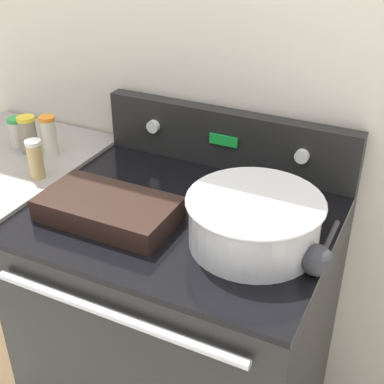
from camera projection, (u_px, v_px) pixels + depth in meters
The scene contains 11 objects.
kitchen_wall at pixel (238, 65), 1.56m from camera, with size 8.00×0.05×2.50m.
stove_range at pixel (184, 340), 1.67m from camera, with size 0.80×0.68×0.94m.
control_panel at pixel (227, 139), 1.62m from camera, with size 0.80×0.07×0.18m.
side_counter at pixel (19, 278), 1.92m from camera, with size 0.53×0.65×0.96m.
mixing_bowl at pixel (254, 219), 1.27m from camera, with size 0.33×0.33×0.13m.
casserole_dish at pixel (108, 208), 1.39m from camera, with size 0.36×0.20×0.06m.
ladle at pixel (317, 258), 1.20m from camera, with size 0.07×0.26×0.07m.
spice_jar_white_cap at pixel (35, 159), 1.55m from camera, with size 0.05×0.05×0.12m.
spice_jar_orange_cap at pixel (49, 135), 1.68m from camera, with size 0.05×0.05×0.13m.
spice_jar_yellow_cap at pixel (28, 134), 1.69m from camera, with size 0.06×0.06×0.12m.
spice_jar_green_cap at pixel (17, 132), 1.74m from camera, with size 0.05×0.05×0.10m.
Camera 1 is at (0.55, -0.75, 1.71)m, focal length 50.00 mm.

